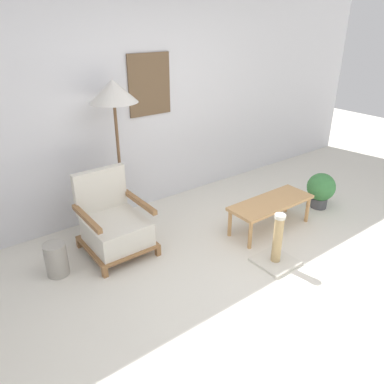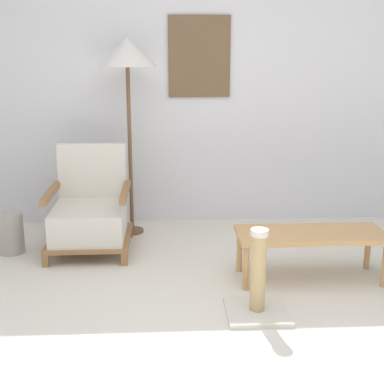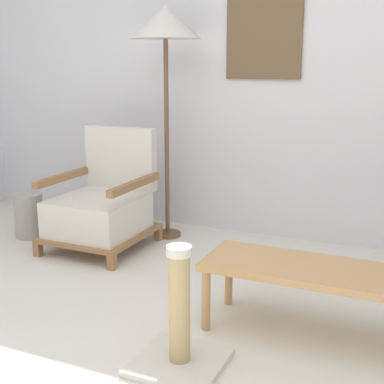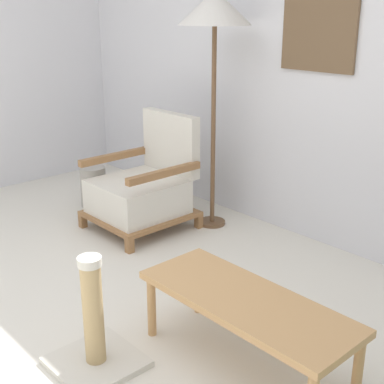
{
  "view_description": "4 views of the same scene",
  "coord_description": "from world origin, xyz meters",
  "px_view_note": "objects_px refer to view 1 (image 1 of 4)",
  "views": [
    {
      "loc": [
        -2.3,
        -1.62,
        2.29
      ],
      "look_at": [
        -0.08,
        1.32,
        0.55
      ],
      "focal_mm": 35.0,
      "sensor_mm": 36.0,
      "label": 1
    },
    {
      "loc": [
        -0.28,
        -2.64,
        1.6
      ],
      "look_at": [
        -0.08,
        1.32,
        0.55
      ],
      "focal_mm": 50.0,
      "sensor_mm": 36.0,
      "label": 2
    },
    {
      "loc": [
        1.21,
        -1.53,
        1.32
      ],
      "look_at": [
        -0.08,
        1.32,
        0.55
      ],
      "focal_mm": 50.0,
      "sensor_mm": 36.0,
      "label": 3
    },
    {
      "loc": [
        2.14,
        -0.7,
        1.59
      ],
      "look_at": [
        -0.08,
        1.32,
        0.55
      ],
      "focal_mm": 50.0,
      "sensor_mm": 36.0,
      "label": 4
    }
  ],
  "objects_px": {
    "floor_lamp": "(113,96)",
    "coffee_table": "(271,205)",
    "scratching_post": "(276,249)",
    "vase": "(56,259)",
    "potted_plant": "(321,189)",
    "armchair": "(114,225)"
  },
  "relations": [
    {
      "from": "scratching_post",
      "to": "coffee_table",
      "type": "bearing_deg",
      "value": 47.64
    },
    {
      "from": "floor_lamp",
      "to": "potted_plant",
      "type": "xyz_separation_m",
      "value": [
        2.27,
        -1.12,
        -1.28
      ]
    },
    {
      "from": "potted_plant",
      "to": "floor_lamp",
      "type": "bearing_deg",
      "value": 153.81
    },
    {
      "from": "floor_lamp",
      "to": "coffee_table",
      "type": "distance_m",
      "value": 2.12
    },
    {
      "from": "vase",
      "to": "scratching_post",
      "type": "xyz_separation_m",
      "value": [
        1.83,
        -1.16,
        -0.01
      ]
    },
    {
      "from": "coffee_table",
      "to": "vase",
      "type": "height_order",
      "value": "coffee_table"
    },
    {
      "from": "floor_lamp",
      "to": "coffee_table",
      "type": "height_order",
      "value": "floor_lamp"
    },
    {
      "from": "armchair",
      "to": "coffee_table",
      "type": "xyz_separation_m",
      "value": [
        1.65,
        -0.69,
        0.01
      ]
    },
    {
      "from": "vase",
      "to": "potted_plant",
      "type": "distance_m",
      "value": 3.3
    },
    {
      "from": "floor_lamp",
      "to": "potted_plant",
      "type": "height_order",
      "value": "floor_lamp"
    },
    {
      "from": "scratching_post",
      "to": "floor_lamp",
      "type": "bearing_deg",
      "value": 118.36
    },
    {
      "from": "floor_lamp",
      "to": "scratching_post",
      "type": "xyz_separation_m",
      "value": [
        0.87,
        -1.61,
        -1.38
      ]
    },
    {
      "from": "coffee_table",
      "to": "potted_plant",
      "type": "height_order",
      "value": "potted_plant"
    },
    {
      "from": "vase",
      "to": "potted_plant",
      "type": "height_order",
      "value": "potted_plant"
    },
    {
      "from": "potted_plant",
      "to": "scratching_post",
      "type": "relative_size",
      "value": 0.84
    },
    {
      "from": "coffee_table",
      "to": "potted_plant",
      "type": "distance_m",
      "value": 0.93
    },
    {
      "from": "armchair",
      "to": "potted_plant",
      "type": "height_order",
      "value": "armchair"
    },
    {
      "from": "coffee_table",
      "to": "floor_lamp",
      "type": "bearing_deg",
      "value": 140.57
    },
    {
      "from": "armchair",
      "to": "vase",
      "type": "xyz_separation_m",
      "value": [
        -0.64,
        -0.04,
        -0.14
      ]
    },
    {
      "from": "floor_lamp",
      "to": "coffee_table",
      "type": "relative_size",
      "value": 1.62
    },
    {
      "from": "armchair",
      "to": "vase",
      "type": "bearing_deg",
      "value": -176.27
    },
    {
      "from": "coffee_table",
      "to": "vase",
      "type": "bearing_deg",
      "value": 164.33
    }
  ]
}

